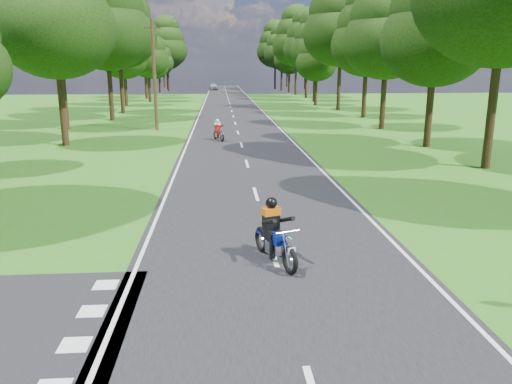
{
  "coord_description": "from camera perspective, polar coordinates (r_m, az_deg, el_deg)",
  "views": [
    {
      "loc": [
        -1.28,
        -9.85,
        4.58
      ],
      "look_at": [
        -0.28,
        4.0,
        1.1
      ],
      "focal_mm": 35.0,
      "sensor_mm": 36.0,
      "label": 1
    }
  ],
  "objects": [
    {
      "name": "rider_far_red",
      "position": [
        32.12,
        -4.3,
        7.1
      ],
      "size": [
        1.04,
        1.73,
        1.36
      ],
      "primitive_type": null,
      "rotation": [
        0.0,
        0.0,
        0.33
      ],
      "color": "#B3250D",
      "rests_on": "main_road"
    },
    {
      "name": "main_road",
      "position": [
        60.03,
        -2.94,
        9.69
      ],
      "size": [
        7.0,
        140.0,
        0.02
      ],
      "primitive_type": "cube",
      "color": "black",
      "rests_on": "ground"
    },
    {
      "name": "telegraph_pole",
      "position": [
        38.14,
        -11.54,
        13.03
      ],
      "size": [
        1.2,
        0.26,
        8.0
      ],
      "color": "#382616",
      "rests_on": "ground"
    },
    {
      "name": "ground",
      "position": [
        10.93,
        3.04,
        -10.71
      ],
      "size": [
        160.0,
        160.0,
        0.0
      ],
      "primitive_type": "plane",
      "color": "#346116",
      "rests_on": "ground"
    },
    {
      "name": "rider_near_blue",
      "position": [
        11.88,
        2.19,
        -4.47
      ],
      "size": [
        1.22,
        1.98,
        1.57
      ],
      "primitive_type": null,
      "rotation": [
        0.0,
        0.0,
        0.34
      ],
      "color": "navy",
      "rests_on": "main_road"
    },
    {
      "name": "road_markings",
      "position": [
        58.16,
        -3.03,
        9.56
      ],
      "size": [
        7.4,
        140.0,
        0.01
      ],
      "color": "silver",
      "rests_on": "main_road"
    },
    {
      "name": "distant_car",
      "position": [
        105.43,
        -4.87,
        11.93
      ],
      "size": [
        2.11,
        4.36,
        1.43
      ],
      "primitive_type": "imported",
      "rotation": [
        0.0,
        0.0,
        0.1
      ],
      "color": "#ADAFB4",
      "rests_on": "main_road"
    },
    {
      "name": "treeline",
      "position": [
        70.06,
        -2.0,
        17.07
      ],
      "size": [
        40.0,
        115.35,
        14.78
      ],
      "color": "black",
      "rests_on": "ground"
    }
  ]
}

